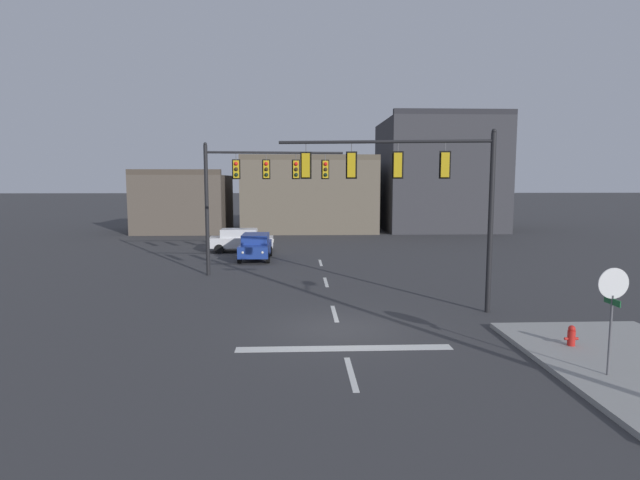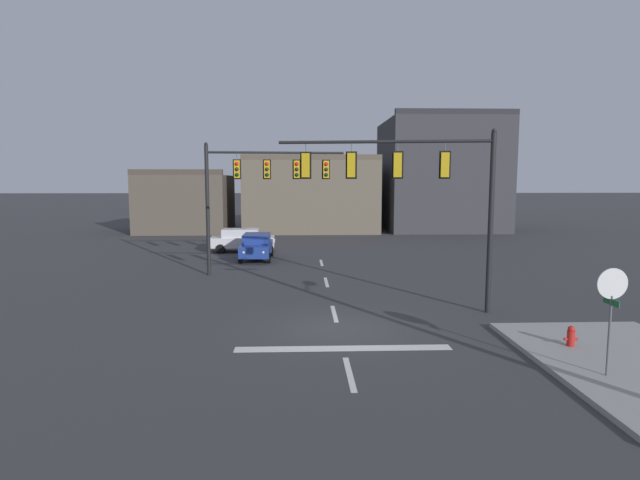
% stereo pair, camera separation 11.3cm
% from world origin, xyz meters
% --- Properties ---
extents(ground_plane, '(400.00, 400.00, 0.00)m').
position_xyz_m(ground_plane, '(0.00, 0.00, 0.00)').
color(ground_plane, '#353538').
extents(sidewalk_near_corner, '(5.00, 8.00, 0.15)m').
position_xyz_m(sidewalk_near_corner, '(7.63, -4.00, 0.07)').
color(sidewalk_near_corner, gray).
rests_on(sidewalk_near_corner, ground).
extents(stop_bar_paint, '(6.40, 0.50, 0.01)m').
position_xyz_m(stop_bar_paint, '(0.00, -2.00, 0.00)').
color(stop_bar_paint, silver).
rests_on(stop_bar_paint, ground).
extents(lane_centreline, '(0.16, 26.40, 0.01)m').
position_xyz_m(lane_centreline, '(0.00, 2.00, 0.00)').
color(lane_centreline, silver).
rests_on(lane_centreline, ground).
extents(signal_mast_near_side, '(7.94, 1.31, 6.81)m').
position_xyz_m(signal_mast_near_side, '(3.03, 2.40, 4.91)').
color(signal_mast_near_side, black).
rests_on(signal_mast_near_side, ground).
extents(signal_mast_far_side, '(7.19, 0.64, 6.89)m').
position_xyz_m(signal_mast_far_side, '(-3.60, 10.28, 4.91)').
color(signal_mast_far_side, black).
rests_on(signal_mast_far_side, ground).
extents(stop_sign, '(0.76, 0.64, 2.83)m').
position_xyz_m(stop_sign, '(6.29, -4.73, 2.14)').
color(stop_sign, '#56565B').
rests_on(stop_sign, ground).
extents(car_lot_nearside, '(1.92, 4.46, 1.61)m').
position_xyz_m(car_lot_nearside, '(-4.03, 15.52, 0.86)').
color(car_lot_nearside, navy).
rests_on(car_lot_nearside, ground).
extents(car_lot_middle, '(4.50, 2.01, 1.61)m').
position_xyz_m(car_lot_middle, '(-5.35, 19.13, 0.86)').
color(car_lot_middle, silver).
rests_on(car_lot_middle, ground).
extents(fire_hydrant, '(0.40, 0.30, 0.75)m').
position_xyz_m(fire_hydrant, '(6.59, -2.46, 0.33)').
color(fire_hydrant, red).
rests_on(fire_hydrant, ground).
extents(building_row, '(35.29, 11.37, 11.43)m').
position_xyz_m(building_row, '(4.61, 35.45, 4.36)').
color(building_row, brown).
rests_on(building_row, ground).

